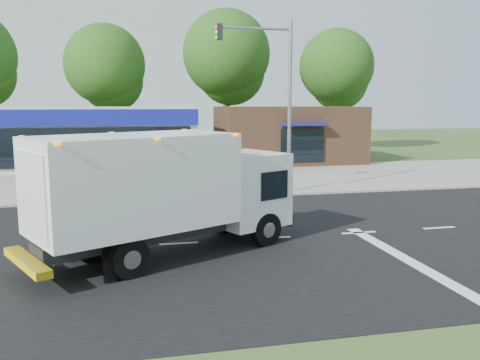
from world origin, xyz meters
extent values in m
plane|color=#385123|center=(0.00, 0.00, 0.00)|extent=(120.00, 120.00, 0.00)
cube|color=black|center=(0.00, 0.00, 0.00)|extent=(60.00, 14.00, 0.02)
cube|color=gray|center=(0.00, 8.20, 0.06)|extent=(60.00, 2.40, 0.12)
cube|color=gray|center=(0.00, 14.00, 0.01)|extent=(60.00, 9.00, 0.02)
cube|color=silver|center=(-6.00, 0.00, 0.02)|extent=(1.20, 0.15, 0.01)
cube|color=silver|center=(-3.00, 0.00, 0.02)|extent=(1.20, 0.15, 0.01)
cube|color=silver|center=(0.00, 0.00, 0.02)|extent=(1.20, 0.15, 0.01)
cube|color=silver|center=(3.00, 0.00, 0.02)|extent=(1.20, 0.15, 0.01)
cube|color=silver|center=(6.00, 0.00, 0.02)|extent=(1.20, 0.15, 0.01)
cube|color=silver|center=(3.00, -3.00, 0.02)|extent=(0.40, 7.00, 0.01)
cube|color=black|center=(-4.30, -1.54, 0.74)|extent=(5.22, 3.31, 0.37)
cube|color=silver|center=(-0.93, 0.14, 1.64)|extent=(2.92, 2.99, 2.23)
cube|color=black|center=(-0.03, 0.59, 1.86)|extent=(1.04, 1.87, 0.95)
cube|color=white|center=(-4.30, -1.54, 2.23)|extent=(5.88, 4.64, 2.49)
cube|color=silver|center=(-6.70, -2.73, 2.17)|extent=(1.00, 1.93, 2.02)
cube|color=yellow|center=(-6.87, -2.82, 0.58)|extent=(1.47, 2.44, 0.19)
cube|color=orange|center=(-4.30, -1.54, 3.45)|extent=(5.71, 4.59, 0.08)
cylinder|color=black|center=(-1.33, 1.06, 0.51)|extent=(1.05, 0.74, 1.02)
cylinder|color=black|center=(-0.44, -0.74, 0.51)|extent=(1.05, 0.74, 1.02)
cylinder|color=black|center=(-5.44, -0.92, 0.51)|extent=(1.05, 0.74, 1.02)
cylinder|color=black|center=(-4.50, -2.82, 0.51)|extent=(1.05, 0.74, 1.02)
imported|color=tan|center=(-6.64, -1.45, 0.89)|extent=(0.77, 0.69, 1.77)
sphere|color=white|center=(-6.64, -1.45, 1.74)|extent=(0.28, 0.28, 0.28)
cube|color=#BDB59D|center=(-9.00, 20.00, 2.00)|extent=(18.00, 6.00, 4.00)
cube|color=navy|center=(-9.00, 16.95, 3.40)|extent=(18.00, 0.30, 1.00)
cube|color=black|center=(-9.00, 16.95, 1.60)|extent=(17.00, 0.12, 2.40)
cube|color=#382316|center=(7.00, 20.00, 2.00)|extent=(10.00, 6.00, 4.00)
cube|color=navy|center=(7.00, 16.90, 2.90)|extent=(3.00, 1.20, 0.20)
cube|color=black|center=(7.00, 16.95, 1.50)|extent=(3.00, 0.12, 2.20)
cylinder|color=gray|center=(3.00, 7.60, 4.00)|extent=(0.18, 0.18, 8.00)
cylinder|color=gray|center=(1.30, 7.60, 7.60)|extent=(3.40, 0.12, 0.12)
cube|color=black|center=(-0.30, 7.60, 7.40)|extent=(0.25, 0.25, 0.70)
cylinder|color=#332114|center=(-6.00, 28.00, 3.43)|extent=(0.56, 0.56, 6.86)
sphere|color=#1E4714|center=(-6.00, 28.00, 7.35)|extent=(6.47, 6.47, 6.47)
sphere|color=#1E4714|center=(-5.50, 28.50, 6.08)|extent=(5.10, 5.10, 5.10)
cylinder|color=#332114|center=(4.00, 28.00, 3.92)|extent=(0.56, 0.56, 7.84)
sphere|color=#1E4714|center=(4.00, 28.00, 8.40)|extent=(7.39, 7.39, 7.39)
sphere|color=#1E4714|center=(4.50, 28.50, 6.94)|extent=(5.82, 5.82, 5.82)
cylinder|color=#332114|center=(14.00, 28.00, 3.50)|extent=(0.56, 0.56, 7.00)
sphere|color=#1E4714|center=(14.00, 28.00, 7.50)|extent=(6.60, 6.60, 6.60)
sphere|color=#1E4714|center=(14.50, 28.50, 6.20)|extent=(5.20, 5.20, 5.20)
camera|label=1|loc=(-4.46, -15.20, 4.32)|focal=38.00mm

